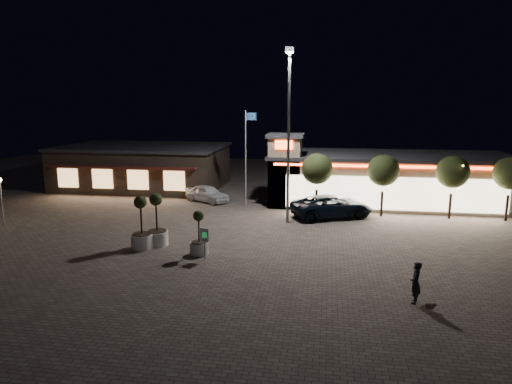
% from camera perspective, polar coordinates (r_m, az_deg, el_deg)
% --- Properties ---
extents(ground, '(90.00, 90.00, 0.00)m').
position_cam_1_polar(ground, '(26.29, -2.03, -8.08)').
color(ground, '#675C53').
rests_on(ground, ground).
extents(retail_building, '(20.40, 8.40, 6.10)m').
position_cam_1_polar(retail_building, '(40.95, 15.50, 1.71)').
color(retail_building, gray).
rests_on(retail_building, ground).
extents(restaurant_building, '(16.40, 11.00, 4.30)m').
position_cam_1_polar(restaurant_building, '(48.58, -13.86, 3.17)').
color(restaurant_building, '#382D23').
rests_on(restaurant_building, ground).
extents(floodlight_pole, '(0.60, 0.40, 12.38)m').
position_cam_1_polar(floodlight_pole, '(32.51, 4.11, 8.25)').
color(floodlight_pole, gray).
rests_on(floodlight_pole, ground).
extents(flagpole, '(0.95, 0.10, 8.00)m').
position_cam_1_polar(flagpole, '(38.15, -1.16, 5.28)').
color(flagpole, white).
rests_on(flagpole, ground).
extents(lamp_post_west, '(0.36, 0.36, 3.48)m').
position_cam_1_polar(lamp_post_west, '(36.91, -29.32, 0.04)').
color(lamp_post_west, gray).
rests_on(lamp_post_west, ground).
extents(string_tree_a, '(2.42, 2.42, 4.79)m').
position_cam_1_polar(string_tree_a, '(35.73, 7.65, 2.87)').
color(string_tree_a, '#332319').
rests_on(string_tree_a, ground).
extents(string_tree_b, '(2.42, 2.42, 4.79)m').
position_cam_1_polar(string_tree_b, '(35.96, 15.64, 2.61)').
color(string_tree_b, '#332319').
rests_on(string_tree_b, ground).
extents(string_tree_c, '(2.42, 2.42, 4.79)m').
position_cam_1_polar(string_tree_c, '(36.88, 23.38, 2.30)').
color(string_tree_c, '#332319').
rests_on(string_tree_c, ground).
extents(string_tree_d, '(2.42, 2.42, 4.79)m').
position_cam_1_polar(string_tree_d, '(38.08, 29.22, 2.05)').
color(string_tree_d, '#332319').
rests_on(string_tree_d, ground).
extents(pickup_truck, '(6.81, 5.10, 1.72)m').
position_cam_1_polar(pickup_truck, '(35.26, 9.45, -1.76)').
color(pickup_truck, black).
rests_on(pickup_truck, ground).
extents(white_sedan, '(4.61, 3.71, 1.48)m').
position_cam_1_polar(white_sedan, '(40.47, -6.12, -0.18)').
color(white_sedan, silver).
rests_on(white_sedan, ground).
extents(pedestrian, '(0.61, 0.78, 1.87)m').
position_cam_1_polar(pedestrian, '(21.44, 19.32, -10.66)').
color(pedestrian, black).
rests_on(pedestrian, ground).
extents(dog, '(0.45, 0.16, 0.24)m').
position_cam_1_polar(dog, '(21.16, 21.06, -13.11)').
color(dog, '#59514C').
rests_on(dog, ground).
extents(planter_left, '(1.32, 1.32, 3.24)m').
position_cam_1_polar(planter_left, '(28.26, -14.09, -4.91)').
color(planter_left, silver).
rests_on(planter_left, ground).
extents(planter_mid, '(1.33, 1.33, 3.27)m').
position_cam_1_polar(planter_mid, '(28.67, -12.27, -4.58)').
color(planter_mid, silver).
rests_on(planter_mid, ground).
extents(planter_right, '(1.06, 1.06, 2.61)m').
position_cam_1_polar(planter_right, '(26.66, -7.14, -6.07)').
color(planter_right, silver).
rests_on(planter_right, ground).
extents(valet_sign, '(0.56, 0.30, 1.80)m').
position_cam_1_polar(valet_sign, '(25.69, -6.45, -5.67)').
color(valet_sign, gray).
rests_on(valet_sign, ground).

